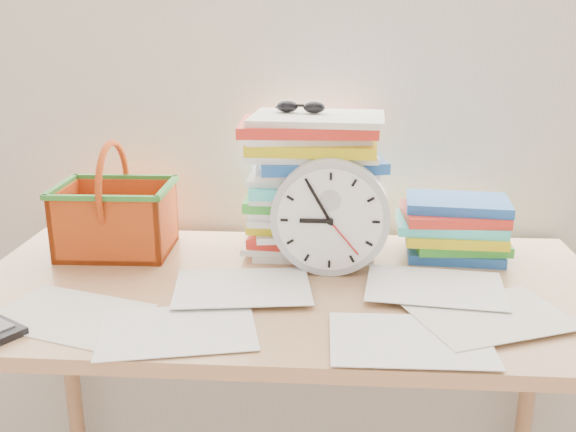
# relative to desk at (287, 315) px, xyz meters

# --- Properties ---
(curtain) EXTENTS (2.40, 0.01, 2.50)m
(curtain) POSITION_rel_desk_xyz_m (0.00, 0.38, 0.62)
(curtain) COLOR silver
(curtain) RESTS_ON room_shell
(desk) EXTENTS (1.40, 0.70, 0.75)m
(desk) POSITION_rel_desk_xyz_m (0.00, 0.00, 0.00)
(desk) COLOR tan
(desk) RESTS_ON ground
(paper_stack) EXTENTS (0.35, 0.29, 0.34)m
(paper_stack) POSITION_rel_desk_xyz_m (0.05, 0.22, 0.25)
(paper_stack) COLOR white
(paper_stack) RESTS_ON desk
(clock) EXTENTS (0.27, 0.05, 0.27)m
(clock) POSITION_rel_desk_xyz_m (0.09, 0.08, 0.21)
(clock) COLOR #B1B2B7
(clock) RESTS_ON desk
(sunglasses) EXTENTS (0.15, 0.14, 0.03)m
(sunglasses) POSITION_rel_desk_xyz_m (0.02, 0.24, 0.43)
(sunglasses) COLOR black
(sunglasses) RESTS_ON paper_stack
(book_stack) EXTENTS (0.28, 0.22, 0.14)m
(book_stack) POSITION_rel_desk_xyz_m (0.40, 0.21, 0.15)
(book_stack) COLOR white
(book_stack) RESTS_ON desk
(basket) EXTENTS (0.28, 0.22, 0.27)m
(basket) POSITION_rel_desk_xyz_m (-0.44, 0.18, 0.21)
(basket) COLOR #D54E14
(basket) RESTS_ON desk
(scattered_papers) EXTENTS (1.26, 0.42, 0.02)m
(scattered_papers) POSITION_rel_desk_xyz_m (0.00, 0.00, 0.08)
(scattered_papers) COLOR white
(scattered_papers) RESTS_ON desk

